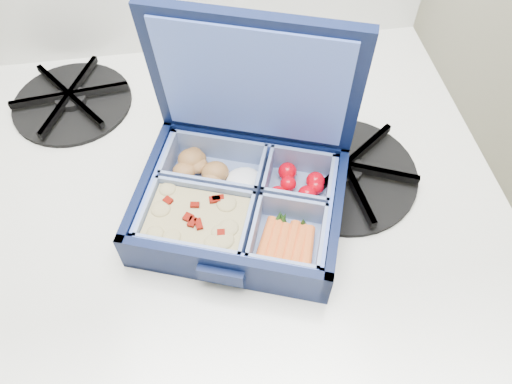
{
  "coord_description": "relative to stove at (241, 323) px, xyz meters",
  "views": [
    {
      "loc": [
        0.42,
        1.28,
        1.45
      ],
      "look_at": [
        0.47,
        1.61,
        1.0
      ],
      "focal_mm": 35.0,
      "sensor_mm": 36.0,
      "label": 1
    }
  ],
  "objects": [
    {
      "name": "burner_grate_rear",
      "position": [
        -0.2,
        0.16,
        0.49
      ],
      "size": [
        0.18,
        0.18,
        0.02
      ],
      "primitive_type": "cylinder",
      "rotation": [
        0.0,
        0.0,
        0.11
      ],
      "color": "black",
      "rests_on": "stove"
    },
    {
      "name": "bento_box",
      "position": [
        0.0,
        -0.06,
        0.51
      ],
      "size": [
        0.27,
        0.24,
        0.05
      ],
      "primitive_type": null,
      "rotation": [
        0.0,
        0.0,
        -0.35
      ],
      "color": "black",
      "rests_on": "stove"
    },
    {
      "name": "fork",
      "position": [
        0.06,
        0.06,
        0.48
      ],
      "size": [
        0.16,
        0.11,
        0.01
      ],
      "primitive_type": null,
      "rotation": [
        0.0,
        0.0,
        -1.04
      ],
      "color": "silver",
      "rests_on": "stove"
    },
    {
      "name": "burner_grate",
      "position": [
        0.14,
        -0.02,
        0.49
      ],
      "size": [
        0.24,
        0.24,
        0.03
      ],
      "primitive_type": "cylinder",
      "rotation": [
        0.0,
        0.0,
        -0.41
      ],
      "color": "black",
      "rests_on": "stove"
    },
    {
      "name": "stove",
      "position": [
        0.0,
        0.0,
        0.0
      ],
      "size": [
        0.64,
        0.64,
        0.96
      ],
      "primitive_type": null,
      "color": "silver",
      "rests_on": "floor"
    }
  ]
}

